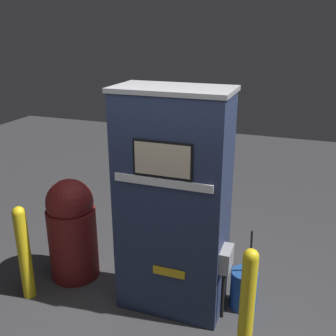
% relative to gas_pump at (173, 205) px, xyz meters
% --- Properties ---
extents(ground_plane, '(14.00, 14.00, 0.00)m').
position_rel_gas_pump_xyz_m(ground_plane, '(-0.00, -0.26, -1.07)').
color(ground_plane, '#38383A').
extents(gas_pump, '(1.08, 0.56, 2.13)m').
position_rel_gas_pump_xyz_m(gas_pump, '(0.00, 0.00, 0.00)').
color(gas_pump, '#232D4C').
rests_on(gas_pump, ground_plane).
extents(safety_bollard, '(0.12, 0.12, 1.08)m').
position_rel_gas_pump_xyz_m(safety_bollard, '(0.79, -0.54, -0.51)').
color(safety_bollard, yellow).
rests_on(safety_bollard, ground_plane).
extents(trash_bin, '(0.52, 0.52, 1.12)m').
position_rel_gas_pump_xyz_m(trash_bin, '(-1.17, 0.09, -0.50)').
color(trash_bin, maroon).
rests_on(trash_bin, ground_plane).
extents(safety_bollard_far, '(0.12, 0.12, 1.00)m').
position_rel_gas_pump_xyz_m(safety_bollard_far, '(-1.41, -0.40, -0.54)').
color(safety_bollard_far, yellow).
rests_on(safety_bollard_far, ground_plane).
extents(squeegee_bucket, '(0.26, 0.26, 0.87)m').
position_rel_gas_pump_xyz_m(squeegee_bucket, '(0.67, 0.17, -0.87)').
color(squeegee_bucket, '#1E478C').
rests_on(squeegee_bucket, ground_plane).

